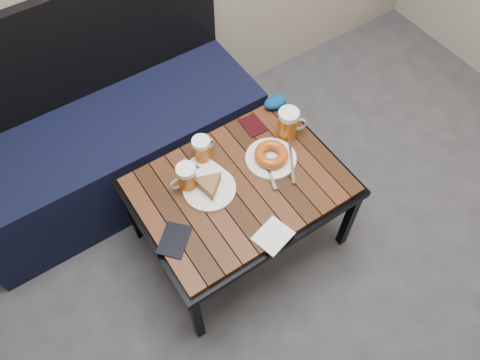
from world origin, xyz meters
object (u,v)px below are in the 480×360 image
plate_bagel (271,156)px  passport_navy (174,240)px  knit_pouch (275,102)px  beer_mug_right (288,123)px  passport_burgundy (253,125)px  beer_mug_left (186,178)px  plate_pie (209,187)px  cafe_table (240,190)px  beer_mug_centre (202,149)px  bench (112,146)px

plate_bagel → passport_navy: bearing=-168.9°
passport_navy → knit_pouch: size_ratio=1.24×
beer_mug_right → passport_burgundy: beer_mug_right is taller
beer_mug_left → plate_pie: size_ratio=0.59×
passport_navy → knit_pouch: knit_pouch is taller
cafe_table → beer_mug_right: size_ratio=6.10×
cafe_table → knit_pouch: bearing=35.8°
cafe_table → plate_pie: bearing=159.3°
plate_pie → passport_navy: plate_pie is taller
beer_mug_centre → passport_burgundy: bearing=-10.7°
beer_mug_right → knit_pouch: beer_mug_right is taller
beer_mug_right → beer_mug_centre: bearing=-167.3°
plate_bagel → beer_mug_centre: bearing=144.5°
plate_pie → knit_pouch: (0.47, 0.22, 0.00)m
beer_mug_left → plate_bagel: size_ratio=0.47×
plate_pie → plate_bagel: same height
beer_mug_centre → passport_burgundy: (0.27, 0.03, -0.06)m
bench → cafe_table: (0.31, -0.62, 0.16)m
bench → plate_pie: (0.20, -0.58, 0.22)m
beer_mug_centre → passport_burgundy: 0.28m
plate_pie → knit_pouch: 0.52m
beer_mug_left → knit_pouch: size_ratio=1.12×
cafe_table → passport_burgundy: passport_burgundy is taller
cafe_table → passport_burgundy: (0.21, 0.22, 0.05)m
beer_mug_right → plate_bagel: 0.16m
cafe_table → beer_mug_right: bearing=18.1°
bench → beer_mug_left: (0.14, -0.52, 0.26)m
beer_mug_right → knit_pouch: 0.17m
plate_pie → plate_bagel: 0.29m
beer_mug_right → beer_mug_left: bearing=-153.9°
beer_mug_centre → plate_bagel: 0.28m
beer_mug_centre → passport_burgundy: size_ratio=1.03×
beer_mug_right → plate_bagel: size_ratio=0.53×
cafe_table → plate_pie: 0.14m
plate_bagel → beer_mug_right: bearing=27.8°
passport_navy → knit_pouch: 0.77m
plate_pie → passport_burgundy: (0.33, 0.18, -0.02)m
cafe_table → beer_mug_left: bearing=149.6°
bench → passport_burgundy: bearing=-37.5°
beer_mug_centre → passport_navy: 0.39m
cafe_table → passport_burgundy: size_ratio=7.36×
beer_mug_centre → plate_pie: 0.16m
cafe_table → beer_mug_left: beer_mug_left is taller
bench → beer_mug_centre: size_ratio=11.86×
bench → knit_pouch: bench is taller
passport_burgundy → knit_pouch: knit_pouch is taller
beer_mug_centre → passport_burgundy: beer_mug_centre is taller
cafe_table → beer_mug_left: (-0.18, 0.10, 0.11)m
beer_mug_right → bench: bearing=166.6°
bench → passport_navy: 0.72m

